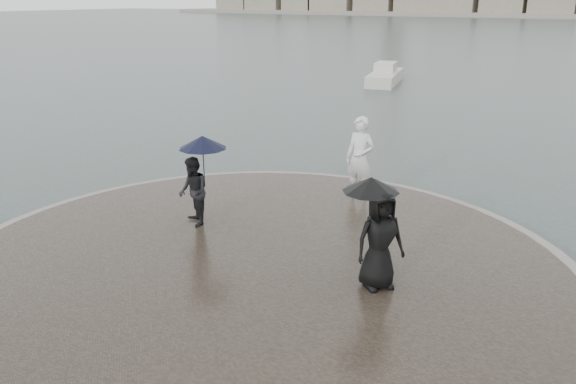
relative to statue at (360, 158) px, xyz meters
The scene contains 5 objects.
kerb_ring 4.72m from the statue, 92.21° to the right, with size 12.50×12.50×0.32m, color gray.
quay_tip 4.71m from the statue, 92.21° to the right, with size 11.90×11.90×0.36m, color #2D261E.
statue is the anchor object (origin of this frame).
visitor_left 4.20m from the statue, 124.47° to the right, with size 1.24×1.07×2.04m.
visitor_right 4.60m from the statue, 62.90° to the right, with size 1.24×1.10×1.95m.
Camera 1 is at (5.39, -4.46, 5.18)m, focal length 35.00 mm.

